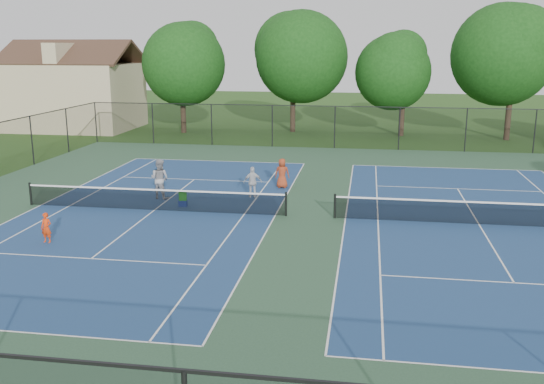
% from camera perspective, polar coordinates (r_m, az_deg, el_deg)
% --- Properties ---
extents(ground, '(140.00, 140.00, 0.00)m').
position_cam_1_polar(ground, '(26.13, 3.60, -2.38)').
color(ground, '#234716').
rests_on(ground, ground).
extents(court_pad, '(36.00, 36.00, 0.01)m').
position_cam_1_polar(court_pad, '(26.13, 3.60, -2.37)').
color(court_pad, '#294A32').
rests_on(court_pad, ground).
extents(tennis_court_left, '(12.00, 23.83, 1.07)m').
position_cam_1_polar(tennis_court_left, '(27.62, -11.01, -1.51)').
color(tennis_court_left, navy).
rests_on(tennis_court_left, ground).
extents(tennis_court_right, '(12.00, 23.83, 1.07)m').
position_cam_1_polar(tennis_court_right, '(26.43, 18.91, -2.71)').
color(tennis_court_right, navy).
rests_on(tennis_court_right, ground).
extents(perimeter_fence, '(36.08, 36.08, 3.02)m').
position_cam_1_polar(perimeter_fence, '(25.74, 3.66, 1.05)').
color(perimeter_fence, black).
rests_on(perimeter_fence, ground).
extents(tree_back_a, '(6.80, 6.80, 9.15)m').
position_cam_1_polar(tree_back_a, '(51.35, -8.53, 12.24)').
color(tree_back_a, '#2D2116').
rests_on(tree_back_a, ground).
extents(tree_back_b, '(7.60, 7.60, 10.03)m').
position_cam_1_polar(tree_back_b, '(51.40, 2.02, 13.01)').
color(tree_back_b, '#2D2116').
rests_on(tree_back_b, ground).
extents(tree_back_c, '(6.00, 6.00, 8.40)m').
position_cam_1_polar(tree_back_c, '(50.11, 12.34, 11.41)').
color(tree_back_c, '#2D2116').
rests_on(tree_back_c, ground).
extents(tree_back_d, '(7.80, 7.80, 10.37)m').
position_cam_1_polar(tree_back_d, '(50.16, 21.85, 12.30)').
color(tree_back_d, '#2D2116').
rests_on(tree_back_d, ground).
extents(clapboard_house, '(10.80, 8.10, 7.65)m').
position_cam_1_polar(clapboard_house, '(56.20, -18.00, 8.84)').
color(clapboard_house, tan).
rests_on(clapboard_house, ground).
extents(child_player, '(0.44, 0.31, 1.15)m').
position_cam_1_polar(child_player, '(24.16, -20.48, -3.17)').
color(child_player, red).
rests_on(child_player, ground).
extents(instructor, '(1.07, 0.92, 1.92)m').
position_cam_1_polar(instructor, '(29.52, -10.52, 1.22)').
color(instructor, '#9C9C9F').
rests_on(instructor, ground).
extents(bystander_a, '(0.95, 0.58, 1.51)m').
position_cam_1_polar(bystander_a, '(29.29, -1.83, 0.94)').
color(bystander_a, silver).
rests_on(bystander_a, ground).
extents(bystander_c, '(0.78, 0.53, 1.54)m').
position_cam_1_polar(bystander_c, '(31.25, 0.96, 1.78)').
color(bystander_c, '#97371B').
rests_on(bystander_c, ground).
extents(ball_crate, '(0.41, 0.36, 0.29)m').
position_cam_1_polar(ball_crate, '(28.09, -8.37, -1.05)').
color(ball_crate, navy).
rests_on(ball_crate, ground).
extents(ball_hopper, '(0.39, 0.34, 0.43)m').
position_cam_1_polar(ball_hopper, '(28.00, -8.40, -0.34)').
color(ball_hopper, green).
rests_on(ball_hopper, ball_crate).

